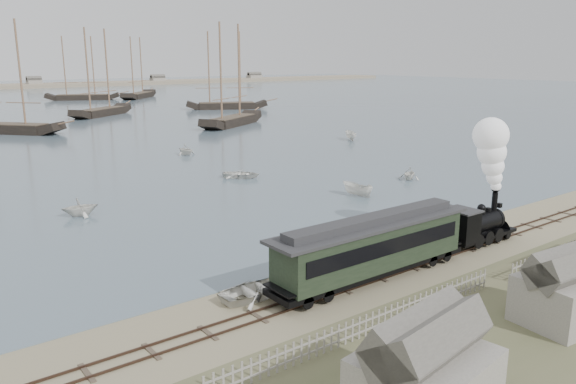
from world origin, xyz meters
TOP-DOWN VIEW (x-y plane):
  - ground at (0.00, 0.00)m, footprint 600.00×600.00m
  - rail_track at (0.00, -2.00)m, footprint 120.00×1.80m
  - picket_fence_west at (-6.50, -7.00)m, footprint 19.00×0.10m
  - picket_fence_east at (12.50, -7.50)m, footprint 15.00×0.10m
  - shed_mid at (2.00, -12.00)m, footprint 4.00×3.50m
  - locomotive at (10.62, -2.00)m, footprint 7.11×2.65m
  - passenger_coach at (-1.51, -2.00)m, footprint 14.69×2.83m
  - beached_dinghy at (-8.71, 0.17)m, footprint 3.18×4.37m
  - rowboat_1 at (-11.26, 23.28)m, footprint 2.86×3.24m
  - rowboat_2 at (12.75, 13.90)m, footprint 3.59×1.96m
  - rowboat_3 at (8.25, 28.01)m, footprint 5.08×5.09m
  - rowboat_4 at (22.74, 15.85)m, footprint 3.29×3.45m
  - rowboat_5 at (38.83, 42.26)m, footprint 4.06×3.11m
  - rowboat_7 at (10.41, 45.71)m, footprint 3.39×3.05m
  - schooner_2 at (-4.13, 86.01)m, footprint 17.06×18.91m
  - schooner_3 at (20.05, 106.55)m, footprint 18.68×15.74m
  - schooner_4 at (34.22, 71.74)m, footprint 19.82×14.61m
  - schooner_5 at (52.56, 103.90)m, footprint 21.05×13.75m
  - schooner_8 at (32.65, 159.75)m, footprint 22.52×14.20m
  - schooner_9 at (50.50, 157.05)m, footprint 19.13×20.11m

SIDE VIEW (x-z plane):
  - ground at x=0.00m, z-range 0.00..0.00m
  - picket_fence_west at x=-6.50m, z-range -0.60..0.60m
  - picket_fence_east at x=12.50m, z-range -0.60..0.60m
  - shed_mid at x=2.00m, z-range -1.80..1.80m
  - rail_track at x=0.00m, z-range -0.04..0.12m
  - beached_dinghy at x=-8.71m, z-range 0.00..0.89m
  - rowboat_3 at x=8.25m, z-range 0.06..0.93m
  - rowboat_2 at x=12.75m, z-range 0.06..1.37m
  - rowboat_4 at x=22.74m, z-range 0.06..1.48m
  - rowboat_5 at x=38.83m, z-range 0.06..1.54m
  - rowboat_7 at x=10.41m, z-range 0.06..1.64m
  - rowboat_1 at x=-11.26m, z-range 0.06..1.66m
  - passenger_coach at x=-1.51m, z-range 0.46..4.03m
  - locomotive at x=10.62m, z-range -0.33..8.53m
  - schooner_2 at x=-4.13m, z-range 0.06..20.06m
  - schooner_3 at x=20.05m, z-range 0.06..20.06m
  - schooner_4 at x=34.22m, z-range 0.06..20.06m
  - schooner_5 at x=52.56m, z-range 0.06..20.06m
  - schooner_8 at x=32.65m, z-range 0.06..20.06m
  - schooner_9 at x=50.50m, z-range 0.06..20.06m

